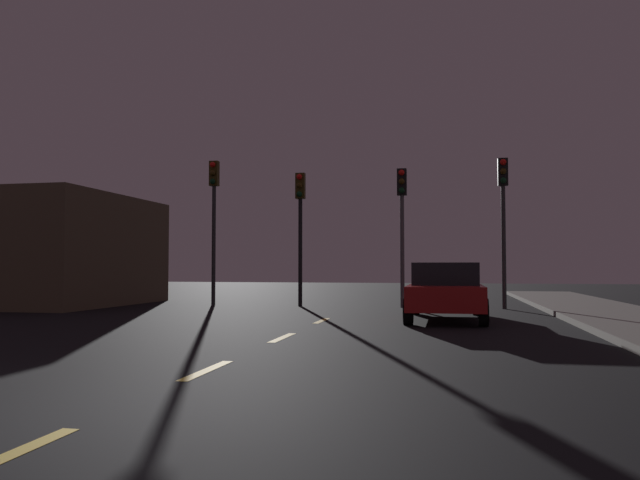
# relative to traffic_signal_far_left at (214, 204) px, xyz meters

# --- Properties ---
(ground_plane) EXTENTS (80.00, 80.00, 0.00)m
(ground_plane) POSITION_rel_traffic_signal_far_left_xyz_m (5.07, -8.66, -3.61)
(ground_plane) COLOR black
(lane_stripe_nearest) EXTENTS (0.16, 1.60, 0.01)m
(lane_stripe_nearest) POSITION_rel_traffic_signal_far_left_xyz_m (5.07, -16.86, -3.61)
(lane_stripe_nearest) COLOR #EACC4C
(lane_stripe_nearest) RESTS_ON ground_plane
(lane_stripe_second) EXTENTS (0.16, 1.60, 0.01)m
(lane_stripe_second) POSITION_rel_traffic_signal_far_left_xyz_m (5.07, -13.06, -3.61)
(lane_stripe_second) COLOR #EACC4C
(lane_stripe_second) RESTS_ON ground_plane
(lane_stripe_third) EXTENTS (0.16, 1.60, 0.01)m
(lane_stripe_third) POSITION_rel_traffic_signal_far_left_xyz_m (5.07, -9.26, -3.61)
(lane_stripe_third) COLOR #EACC4C
(lane_stripe_third) RESTS_ON ground_plane
(lane_stripe_fourth) EXTENTS (0.16, 1.60, 0.01)m
(lane_stripe_fourth) POSITION_rel_traffic_signal_far_left_xyz_m (5.07, -5.46, -3.61)
(lane_stripe_fourth) COLOR #EACC4C
(lane_stripe_fourth) RESTS_ON ground_plane
(traffic_signal_far_left) EXTENTS (0.32, 0.38, 5.17)m
(traffic_signal_far_left) POSITION_rel_traffic_signal_far_left_xyz_m (0.00, 0.00, 0.00)
(traffic_signal_far_left) COLOR #2D2D30
(traffic_signal_far_left) RESTS_ON ground_plane
(traffic_signal_center_left) EXTENTS (0.32, 0.38, 4.64)m
(traffic_signal_center_left) POSITION_rel_traffic_signal_far_left_xyz_m (3.19, -0.00, -0.34)
(traffic_signal_center_left) COLOR black
(traffic_signal_center_left) RESTS_ON ground_plane
(traffic_signal_center_right) EXTENTS (0.32, 0.38, 4.68)m
(traffic_signal_center_right) POSITION_rel_traffic_signal_far_left_xyz_m (6.72, -0.00, -0.32)
(traffic_signal_center_right) COLOR #4C4C51
(traffic_signal_center_right) RESTS_ON ground_plane
(traffic_signal_far_right) EXTENTS (0.32, 0.38, 4.92)m
(traffic_signal_far_right) POSITION_rel_traffic_signal_far_left_xyz_m (10.00, -0.00, -0.16)
(traffic_signal_far_right) COLOR #2D2D30
(traffic_signal_far_right) RESTS_ON ground_plane
(car_stopped_ahead) EXTENTS (1.93, 4.46, 1.47)m
(car_stopped_ahead) POSITION_rel_traffic_signal_far_left_xyz_m (8.14, -4.53, -2.86)
(car_stopped_ahead) COLOR #B21919
(car_stopped_ahead) RESTS_ON ground_plane
(storefront_left) EXTENTS (5.21, 7.01, 3.89)m
(storefront_left) POSITION_rel_traffic_signal_far_left_xyz_m (-5.53, -0.98, -1.66)
(storefront_left) COLOR brown
(storefront_left) RESTS_ON ground_plane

